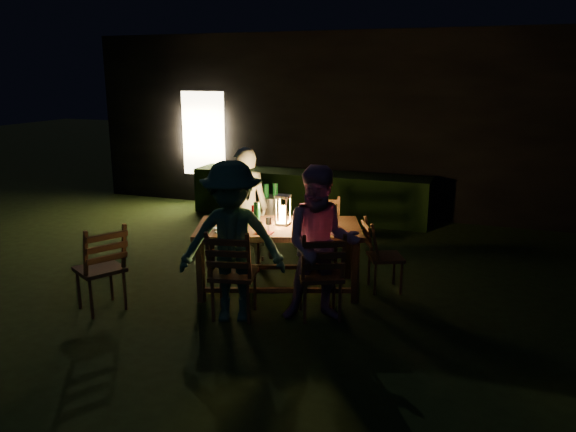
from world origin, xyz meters
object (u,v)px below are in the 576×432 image
(chair_spare, at_px, (102,283))
(chair_near_left, at_px, (234,289))
(chair_far_left, at_px, (246,247))
(bottle_bucket_b, at_px, (275,201))
(person_house_side, at_px, (246,208))
(dining_table, at_px, (279,232))
(lantern, at_px, (283,212))
(person_opp_left, at_px, (232,242))
(person_opp_right, at_px, (321,245))
(bottle_table, at_px, (257,214))
(bottle_bucket_a, at_px, (266,201))
(side_table, at_px, (271,218))
(chair_end, at_px, (384,268))
(ice_bucket, at_px, (271,204))
(chair_far_right, at_px, (322,247))
(chair_near_right, at_px, (320,290))

(chair_spare, bearing_deg, chair_near_left, -47.08)
(chair_far_left, relative_size, bottle_bucket_b, 2.87)
(person_house_side, bearing_deg, dining_table, 118.76)
(dining_table, height_order, person_house_side, person_house_side)
(chair_far_left, bearing_deg, lantern, 123.09)
(person_opp_left, bearing_deg, person_house_side, 90.00)
(person_house_side, distance_m, person_opp_right, 1.87)
(bottle_table, xyz_separation_m, bottle_bucket_a, (-0.32, 1.07, -0.10))
(chair_near_left, relative_size, person_opp_left, 0.61)
(person_house_side, distance_m, side_table, 0.49)
(chair_end, relative_size, ice_bucket, 2.97)
(bottle_bucket_a, bearing_deg, chair_end, -18.58)
(dining_table, height_order, person_opp_right, person_opp_right)
(chair_far_right, xyz_separation_m, chair_spare, (-1.84, -2.12, 0.02))
(chair_end, height_order, bottle_bucket_a, bottle_bucket_a)
(chair_far_right, bearing_deg, chair_near_left, 63.16)
(person_opp_right, relative_size, side_table, 2.46)
(side_table, xyz_separation_m, bottle_bucket_a, (-0.05, -0.04, 0.24))
(lantern, bearing_deg, chair_spare, -141.62)
(person_opp_right, relative_size, ice_bucket, 5.40)
(chair_near_right, xyz_separation_m, person_house_side, (-1.38, 1.20, 0.50))
(ice_bucket, xyz_separation_m, bottle_bucket_b, (0.05, 0.04, 0.05))
(lantern, xyz_separation_m, bottle_table, (-0.27, -0.15, -0.02))
(dining_table, xyz_separation_m, person_opp_left, (-0.15, -0.92, 0.13))
(chair_far_right, height_order, chair_end, chair_far_right)
(bottle_bucket_a, bearing_deg, person_opp_right, -52.15)
(chair_near_left, xyz_separation_m, person_house_side, (-0.53, 1.50, 0.49))
(chair_near_right, height_order, person_opp_right, person_opp_right)
(person_opp_right, relative_size, bottle_table, 5.79)
(dining_table, distance_m, bottle_bucket_b, 1.16)
(person_opp_left, xyz_separation_m, ice_bucket, (-0.35, 1.95, -0.06))
(side_table, bearing_deg, bottle_bucket_a, -141.34)
(chair_far_right, height_order, person_opp_left, person_opp_left)
(chair_far_right, relative_size, bottle_table, 3.40)
(chair_near_left, relative_size, ice_bucket, 3.39)
(person_opp_left, bearing_deg, chair_near_right, 3.14)
(chair_near_left, bearing_deg, side_table, 88.12)
(chair_far_left, distance_m, ice_bucket, 0.69)
(bottle_table, xyz_separation_m, bottle_bucket_b, (-0.22, 1.15, -0.10))
(chair_far_left, relative_size, person_house_side, 0.58)
(bottle_table, bearing_deg, lantern, 28.86)
(chair_spare, distance_m, person_opp_left, 1.54)
(chair_near_left, distance_m, chair_far_left, 1.54)
(chair_far_right, xyz_separation_m, chair_end, (0.90, -0.50, -0.02))
(person_opp_left, relative_size, bottle_bucket_b, 5.20)
(person_house_side, bearing_deg, chair_near_left, 89.90)
(dining_table, bearing_deg, person_opp_right, -61.24)
(person_house_side, distance_m, bottle_bucket_a, 0.39)
(chair_far_left, distance_m, person_opp_right, 1.90)
(bottle_bucket_b, bearing_deg, chair_near_right, -55.32)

